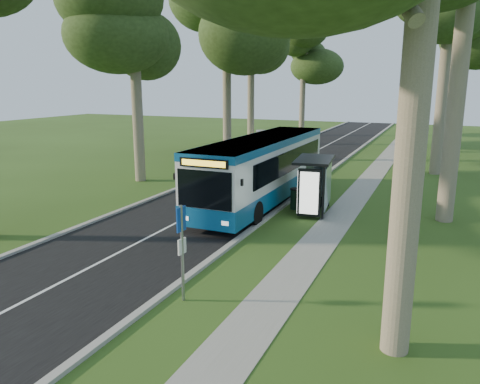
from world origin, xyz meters
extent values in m
plane|color=#2E4816|center=(0.00, 0.00, 0.00)|extent=(120.00, 120.00, 0.00)
cube|color=black|center=(-3.50, 10.00, 0.01)|extent=(7.00, 100.00, 0.02)
cube|color=#9E9B93|center=(0.00, 10.00, 0.06)|extent=(0.25, 100.00, 0.12)
cube|color=#9E9B93|center=(-7.00, 10.00, 0.06)|extent=(0.25, 100.00, 0.12)
cube|color=white|center=(-3.50, 10.00, 0.02)|extent=(0.12, 100.00, 0.00)
cube|color=gray|center=(3.00, 10.00, 0.01)|extent=(1.50, 100.00, 0.02)
cube|color=white|center=(-1.29, 5.81, 1.89)|extent=(2.76, 12.77, 3.03)
cube|color=#0E5187|center=(-1.29, 5.81, 0.80)|extent=(2.79, 12.80, 0.85)
cube|color=#0E5187|center=(-1.29, 5.81, 3.23)|extent=(2.79, 12.80, 0.34)
cube|color=black|center=(-1.29, -0.59, 2.02)|extent=(2.39, 0.07, 1.54)
cube|color=yellow|center=(-1.29, -0.62, 3.08)|extent=(1.91, 0.04, 0.23)
cube|color=black|center=(-1.29, -0.52, 0.53)|extent=(2.55, 0.14, 0.32)
cylinder|color=black|center=(-2.50, 1.88, 0.55)|extent=(0.31, 1.11, 1.11)
cylinder|color=black|center=(-0.08, 1.88, 0.55)|extent=(0.31, 1.11, 1.11)
cylinder|color=black|center=(-2.50, 9.53, 0.55)|extent=(0.31, 1.11, 1.11)
cylinder|color=black|center=(-0.08, 9.53, 0.55)|extent=(0.31, 1.11, 1.11)
cylinder|color=gray|center=(0.65, -5.74, 1.42)|extent=(0.09, 0.09, 2.84)
cube|color=#0E3A9A|center=(0.65, -5.74, 2.44)|extent=(0.08, 0.40, 0.70)
cylinder|color=yellow|center=(0.62, -5.74, 2.61)|extent=(0.04, 0.25, 0.25)
cube|color=white|center=(0.65, -5.74, 1.65)|extent=(0.08, 0.34, 0.45)
cube|color=black|center=(2.21, 3.84, 1.25)|extent=(0.11, 0.11, 2.50)
cube|color=black|center=(2.21, 6.41, 1.25)|extent=(0.11, 0.11, 2.50)
cube|color=black|center=(1.59, 5.12, 2.56)|extent=(2.02, 3.24, 0.12)
cube|color=silver|center=(2.29, 5.12, 1.35)|extent=(0.36, 2.54, 2.00)
cube|color=black|center=(1.59, 3.72, 1.25)|extent=(1.06, 0.29, 2.20)
cube|color=white|center=(1.59, 3.64, 1.25)|extent=(0.85, 0.13, 1.95)
cube|color=black|center=(1.89, 5.42, 0.45)|extent=(0.60, 1.84, 0.06)
cylinder|color=black|center=(0.70, 5.24, 0.50)|extent=(0.55, 0.55, 1.00)
cylinder|color=black|center=(0.70, 5.24, 1.02)|extent=(0.60, 0.60, 0.06)
imported|color=silver|center=(-8.34, 18.78, 0.84)|extent=(2.68, 5.17, 1.68)
imported|color=#ABAEB3|center=(-9.22, 27.30, 0.76)|extent=(3.35, 4.84, 1.51)
cylinder|color=#7A6B56|center=(-10.50, 8.00, 5.38)|extent=(0.67, 0.67, 10.76)
cylinder|color=#7A6B56|center=(-9.00, 18.00, 5.61)|extent=(0.68, 0.68, 11.22)
ellipsoid|color=#293E17|center=(-9.00, 18.00, 11.54)|extent=(5.20, 5.20, 7.69)
cylinder|color=#7A6B56|center=(-11.00, 28.00, 5.74)|extent=(0.69, 0.69, 11.49)
ellipsoid|color=#293E17|center=(-11.00, 28.00, 11.82)|extent=(5.20, 5.20, 7.88)
cylinder|color=#7A6B56|center=(-8.50, 38.00, 5.01)|extent=(0.65, 0.65, 10.02)
ellipsoid|color=#293E17|center=(-8.50, 38.00, 10.30)|extent=(5.20, 5.20, 6.87)
cylinder|color=#7A6B56|center=(6.50, -6.00, 5.04)|extent=(0.65, 0.65, 10.09)
cylinder|color=#7A6B56|center=(7.50, 6.00, 6.60)|extent=(0.74, 0.74, 13.21)
cylinder|color=#7A6B56|center=(6.80, 18.00, 5.84)|extent=(0.69, 0.69, 11.69)
cylinder|color=#7A6B56|center=(8.00, 30.00, 4.68)|extent=(0.63, 0.63, 9.36)
ellipsoid|color=#293E17|center=(8.00, 30.00, 9.63)|extent=(5.20, 5.20, 6.42)
camera|label=1|loc=(7.10, -16.51, 6.12)|focal=35.00mm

